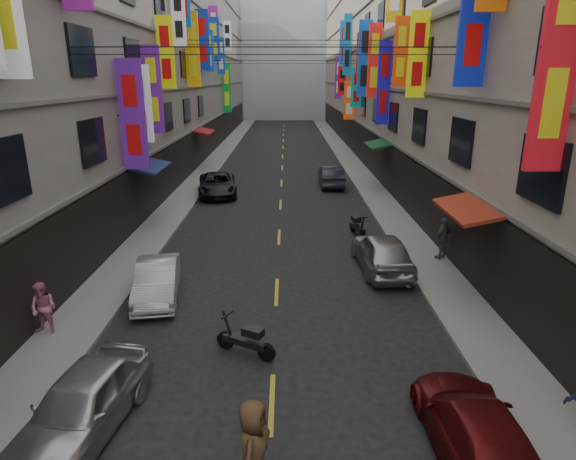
{
  "coord_description": "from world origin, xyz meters",
  "views": [
    {
      "loc": [
        0.33,
        2.72,
        7.11
      ],
      "look_at": [
        0.37,
        11.85,
        4.21
      ],
      "focal_mm": 30.0,
      "sensor_mm": 36.0,
      "label": 1
    }
  ],
  "objects_px": {
    "car_left_mid": "(157,280)",
    "pedestrian_lfar": "(44,308)",
    "car_right_far": "(331,176)",
    "pedestrian_crossing": "(253,448)",
    "scooter_far_right": "(357,227)",
    "pedestrian_rfar": "(443,238)",
    "car_right_mid": "(382,252)",
    "car_right_near": "(476,431)",
    "scooter_crossing": "(246,340)",
    "car_left_far": "(217,184)",
    "car_left_near": "(82,404)"
  },
  "relations": [
    {
      "from": "scooter_crossing",
      "to": "car_right_mid",
      "type": "xyz_separation_m",
      "value": [
        4.73,
        5.94,
        0.3
      ]
    },
    {
      "from": "car_left_near",
      "to": "pedestrian_rfar",
      "type": "relative_size",
      "value": 2.33
    },
    {
      "from": "scooter_far_right",
      "to": "pedestrian_lfar",
      "type": "xyz_separation_m",
      "value": [
        -10.2,
        -9.19,
        0.45
      ]
    },
    {
      "from": "car_left_mid",
      "to": "car_right_far",
      "type": "bearing_deg",
      "value": 57.73
    },
    {
      "from": "pedestrian_lfar",
      "to": "car_left_mid",
      "type": "bearing_deg",
      "value": 53.72
    },
    {
      "from": "pedestrian_rfar",
      "to": "pedestrian_crossing",
      "type": "distance_m",
      "value": 13.25
    },
    {
      "from": "pedestrian_lfar",
      "to": "car_right_mid",
      "type": "bearing_deg",
      "value": 33.71
    },
    {
      "from": "car_right_near",
      "to": "car_right_far",
      "type": "distance_m",
      "value": 24.68
    },
    {
      "from": "car_right_mid",
      "to": "pedestrian_rfar",
      "type": "distance_m",
      "value": 2.78
    },
    {
      "from": "scooter_far_right",
      "to": "pedestrian_rfar",
      "type": "height_order",
      "value": "pedestrian_rfar"
    },
    {
      "from": "car_right_mid",
      "to": "car_right_far",
      "type": "distance_m",
      "value": 15.08
    },
    {
      "from": "pedestrian_rfar",
      "to": "scooter_crossing",
      "type": "bearing_deg",
      "value": 4.2
    },
    {
      "from": "car_left_near",
      "to": "pedestrian_crossing",
      "type": "relative_size",
      "value": 2.13
    },
    {
      "from": "car_right_near",
      "to": "car_right_far",
      "type": "relative_size",
      "value": 0.99
    },
    {
      "from": "scooter_far_right",
      "to": "pedestrian_crossing",
      "type": "relative_size",
      "value": 0.95
    },
    {
      "from": "car_left_far",
      "to": "pedestrian_rfar",
      "type": "relative_size",
      "value": 2.89
    },
    {
      "from": "car_right_mid",
      "to": "pedestrian_crossing",
      "type": "relative_size",
      "value": 2.34
    },
    {
      "from": "scooter_far_right",
      "to": "car_right_far",
      "type": "bearing_deg",
      "value": -101.21
    },
    {
      "from": "car_right_near",
      "to": "car_left_far",
      "type": "bearing_deg",
      "value": -70.43
    },
    {
      "from": "scooter_crossing",
      "to": "car_left_mid",
      "type": "bearing_deg",
      "value": 71.12
    },
    {
      "from": "car_left_mid",
      "to": "car_right_mid",
      "type": "bearing_deg",
      "value": 7.43
    },
    {
      "from": "car_left_mid",
      "to": "scooter_far_right",
      "type": "bearing_deg",
      "value": 31.56
    },
    {
      "from": "car_right_far",
      "to": "pedestrian_crossing",
      "type": "relative_size",
      "value": 2.28
    },
    {
      "from": "scooter_crossing",
      "to": "car_left_mid",
      "type": "height_order",
      "value": "car_left_mid"
    },
    {
      "from": "car_left_far",
      "to": "pedestrian_crossing",
      "type": "distance_m",
      "value": 23.16
    },
    {
      "from": "pedestrian_rfar",
      "to": "car_right_far",
      "type": "bearing_deg",
      "value": -116.24
    },
    {
      "from": "car_left_far",
      "to": "pedestrian_lfar",
      "type": "bearing_deg",
      "value": -106.82
    },
    {
      "from": "car_right_far",
      "to": "scooter_crossing",
      "type": "bearing_deg",
      "value": 78.45
    },
    {
      "from": "pedestrian_lfar",
      "to": "pedestrian_rfar",
      "type": "xyz_separation_m",
      "value": [
        13.13,
        5.9,
        0.08
      ]
    },
    {
      "from": "scooter_far_right",
      "to": "pedestrian_lfar",
      "type": "relative_size",
      "value": 1.16
    },
    {
      "from": "car_right_near",
      "to": "car_right_far",
      "type": "height_order",
      "value": "car_right_far"
    },
    {
      "from": "car_left_far",
      "to": "pedestrian_rfar",
      "type": "height_order",
      "value": "pedestrian_rfar"
    },
    {
      "from": "scooter_crossing",
      "to": "car_left_near",
      "type": "height_order",
      "value": "car_left_near"
    },
    {
      "from": "scooter_crossing",
      "to": "scooter_far_right",
      "type": "distance_m",
      "value": 11.09
    },
    {
      "from": "car_left_mid",
      "to": "car_right_mid",
      "type": "relative_size",
      "value": 0.87
    },
    {
      "from": "car_left_near",
      "to": "car_left_far",
      "type": "distance_m",
      "value": 21.31
    },
    {
      "from": "scooter_far_right",
      "to": "pedestrian_rfar",
      "type": "distance_m",
      "value": 4.44
    },
    {
      "from": "car_right_near",
      "to": "pedestrian_rfar",
      "type": "xyz_separation_m",
      "value": [
        2.6,
        10.54,
        0.36
      ]
    },
    {
      "from": "scooter_crossing",
      "to": "car_left_near",
      "type": "distance_m",
      "value": 4.3
    },
    {
      "from": "car_right_mid",
      "to": "pedestrian_lfar",
      "type": "distance_m",
      "value": 11.64
    },
    {
      "from": "car_right_far",
      "to": "pedestrian_rfar",
      "type": "distance_m",
      "value": 14.48
    },
    {
      "from": "scooter_crossing",
      "to": "car_right_mid",
      "type": "height_order",
      "value": "car_right_mid"
    },
    {
      "from": "car_left_near",
      "to": "car_left_mid",
      "type": "height_order",
      "value": "car_left_near"
    },
    {
      "from": "car_left_mid",
      "to": "pedestrian_lfar",
      "type": "bearing_deg",
      "value": -144.11
    },
    {
      "from": "car_right_near",
      "to": "pedestrian_crossing",
      "type": "xyz_separation_m",
      "value": [
        -4.24,
        -0.8,
        0.32
      ]
    },
    {
      "from": "car_left_mid",
      "to": "car_right_far",
      "type": "relative_size",
      "value": 0.89
    },
    {
      "from": "car_left_near",
      "to": "car_left_far",
      "type": "height_order",
      "value": "car_left_far"
    },
    {
      "from": "scooter_crossing",
      "to": "scooter_far_right",
      "type": "height_order",
      "value": "same"
    },
    {
      "from": "pedestrian_crossing",
      "to": "car_left_mid",
      "type": "bearing_deg",
      "value": 36.01
    },
    {
      "from": "car_right_near",
      "to": "pedestrian_crossing",
      "type": "distance_m",
      "value": 4.33
    }
  ]
}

